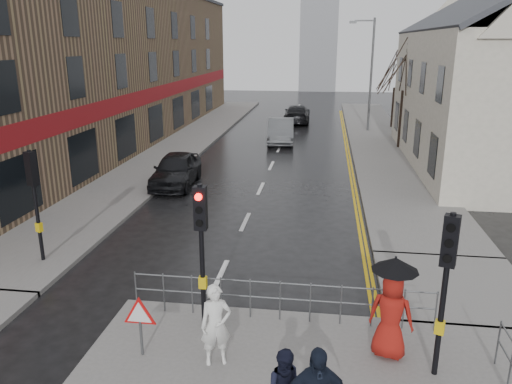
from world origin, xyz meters
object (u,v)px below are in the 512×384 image
(pedestrian_with_umbrella, at_px, (392,305))
(car_mid, at_px, (281,131))
(car_parked, at_px, (176,169))
(pedestrian_a, at_px, (216,325))

(pedestrian_with_umbrella, bearing_deg, car_mid, 100.67)
(car_parked, bearing_deg, pedestrian_with_umbrella, -59.31)
(pedestrian_a, distance_m, car_parked, 14.10)
(car_parked, bearing_deg, pedestrian_a, -73.07)
(car_mid, bearing_deg, pedestrian_with_umbrella, -83.65)
(pedestrian_a, height_order, pedestrian_with_umbrella, pedestrian_with_umbrella)
(car_parked, bearing_deg, car_mid, 67.39)
(pedestrian_a, xyz_separation_m, car_parked, (-4.82, 13.24, -0.24))
(pedestrian_with_umbrella, height_order, car_mid, pedestrian_with_umbrella)
(pedestrian_with_umbrella, relative_size, car_parked, 0.50)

